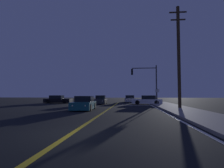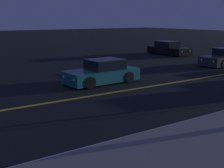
{
  "view_description": "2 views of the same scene",
  "coord_description": "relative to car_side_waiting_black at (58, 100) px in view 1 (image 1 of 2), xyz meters",
  "views": [
    {
      "loc": [
        2.24,
        -6.78,
        1.48
      ],
      "look_at": [
        -0.19,
        17.29,
        2.86
      ],
      "focal_mm": 29.56,
      "sensor_mm": 36.0,
      "label": 1
    },
    {
      "loc": [
        12.15,
        1.74,
        3.63
      ],
      "look_at": [
        0.32,
        9.73,
        0.53
      ],
      "focal_mm": 48.92,
      "sensor_mm": 36.0,
      "label": 2
    }
  ],
  "objects": [
    {
      "name": "utility_pole_right",
      "position": [
        17.32,
        -11.1,
        4.91
      ],
      "size": [
        1.76,
        0.33,
        10.65
      ],
      "color": "#42301E",
      "rests_on": "ground"
    },
    {
      "name": "ground_plane",
      "position": [
        10.13,
        -23.64,
        -0.58
      ],
      "size": [
        160.0,
        160.0,
        0.0
      ],
      "primitive_type": "plane",
      "color": "black"
    },
    {
      "name": "traffic_signal_near_right",
      "position": [
        14.87,
        -2.45,
        3.32
      ],
      "size": [
        3.85,
        0.28,
        5.87
      ],
      "rotation": [
        0.0,
        0.0,
        3.14
      ],
      "color": "#38383D",
      "rests_on": "ground"
    },
    {
      "name": "car_parked_curb_white",
      "position": [
        14.84,
        -2.01,
        0.0
      ],
      "size": [
        4.56,
        2.13,
        1.34
      ],
      "rotation": [
        0.0,
        0.0,
        1.53
      ],
      "color": "silver",
      "rests_on": "ground"
    },
    {
      "name": "car_lead_oncoming_charcoal",
      "position": [
        7.61,
        -1.21,
        -0.0
      ],
      "size": [
        1.96,
        4.72,
        1.34
      ],
      "rotation": [
        0.0,
        0.0,
        3.19
      ],
      "color": "#2D2D33",
      "rests_on": "ground"
    },
    {
      "name": "stop_bar",
      "position": [
        12.77,
        -4.75,
        -0.58
      ],
      "size": [
        5.29,
        0.5,
        0.01
      ],
      "primitive_type": "cube",
      "color": "silver",
      "rests_on": "ground"
    },
    {
      "name": "lane_line_center",
      "position": [
        10.13,
        -13.45,
        -0.58
      ],
      "size": [
        0.2,
        34.66,
        0.01
      ],
      "primitive_type": "cube",
      "color": "gold",
      "rests_on": "ground"
    },
    {
      "name": "car_side_waiting_black",
      "position": [
        0.0,
        0.0,
        0.0
      ],
      "size": [
        4.56,
        2.05,
        1.34
      ],
      "rotation": [
        0.0,
        0.0,
        -1.55
      ],
      "color": "black",
      "rests_on": "ground"
    },
    {
      "name": "car_mid_block_teal",
      "position": [
        7.86,
        -12.82,
        -0.0
      ],
      "size": [
        2.04,
        4.32,
        1.34
      ],
      "rotation": [
        0.0,
        0.0,
        3.19
      ],
      "color": "#195960",
      "rests_on": "ground"
    },
    {
      "name": "lane_line_edge_right",
      "position": [
        15.17,
        -13.45,
        -0.58
      ],
      "size": [
        0.16,
        34.66,
        0.01
      ],
      "primitive_type": "cube",
      "color": "silver",
      "rests_on": "ground"
    },
    {
      "name": "sidewalk_right",
      "position": [
        17.02,
        -13.45,
        -0.51
      ],
      "size": [
        3.2,
        36.7,
        0.15
      ],
      "primitive_type": "cube",
      "color": "gray",
      "rests_on": "ground"
    },
    {
      "name": "street_sign_corner",
      "position": [
        15.92,
        -5.25,
        0.94
      ],
      "size": [
        0.56,
        0.12,
        2.26
      ],
      "color": "slate",
      "rests_on": "ground"
    },
    {
      "name": "car_far_approaching_silver",
      "position": [
        12.18,
        5.69,
        0.0
      ],
      "size": [
        2.09,
        4.57,
        1.34
      ],
      "rotation": [
        0.0,
        0.0,
        0.03
      ],
      "color": "#B2B5BA",
      "rests_on": "ground"
    }
  ]
}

